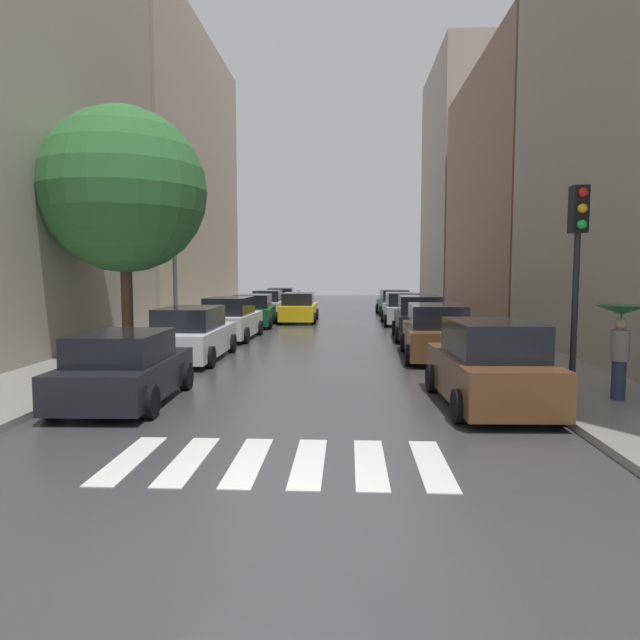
{
  "coord_description": "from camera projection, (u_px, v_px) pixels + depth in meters",
  "views": [
    {
      "loc": [
        1.02,
        -6.44,
        2.81
      ],
      "look_at": [
        -0.21,
        18.17,
        0.68
      ],
      "focal_mm": 31.69,
      "sensor_mm": 36.0,
      "label": 1
    }
  ],
  "objects": [
    {
      "name": "building_left_mid",
      "position": [
        161.0,
        175.0,
        36.19
      ],
      "size": [
        6.0,
        19.32,
        17.88
      ],
      "primitive_type": "cube",
      "color": "#B2A38C",
      "rests_on": "ground"
    },
    {
      "name": "parked_car_left_second",
      "position": [
        192.0,
        335.0,
        17.91
      ],
      "size": [
        2.14,
        4.8,
        1.68
      ],
      "rotation": [
        0.0,
        0.0,
        1.58
      ],
      "color": "silver",
      "rests_on": "ground"
    },
    {
      "name": "parked_car_right_second",
      "position": [
        436.0,
        333.0,
        18.15
      ],
      "size": [
        2.28,
        4.65,
        1.76
      ],
      "rotation": [
        0.0,
        0.0,
        1.52
      ],
      "color": "brown",
      "rests_on": "ground"
    },
    {
      "name": "parked_car_left_nearest",
      "position": [
        125.0,
        369.0,
        12.03
      ],
      "size": [
        2.21,
        4.11,
        1.53
      ],
      "rotation": [
        0.0,
        0.0,
        1.6
      ],
      "color": "black",
      "rests_on": "ground"
    },
    {
      "name": "sidewalk_right",
      "position": [
        450.0,
        322.0,
        30.25
      ],
      "size": [
        3.0,
        72.0,
        0.15
      ],
      "primitive_type": "cube",
      "color": "gray",
      "rests_on": "ground"
    },
    {
      "name": "parked_car_right_fifth",
      "position": [
        394.0,
        303.0,
        36.59
      ],
      "size": [
        2.22,
        4.16,
        1.61
      ],
      "rotation": [
        0.0,
        0.0,
        1.61
      ],
      "color": "#0C4C2D",
      "rests_on": "ground"
    },
    {
      "name": "lamp_post_left",
      "position": [
        174.0,
        235.0,
        21.27
      ],
      "size": [
        0.6,
        0.28,
        6.98
      ],
      "color": "#595B60",
      "rests_on": "sidewalk_left"
    },
    {
      "name": "ground_plane",
      "position": [
        329.0,
        324.0,
        30.58
      ],
      "size": [
        28.0,
        72.0,
        0.04
      ],
      "primitive_type": "cube",
      "color": "#39393B"
    },
    {
      "name": "parked_car_left_sixth",
      "position": [
        281.0,
        300.0,
        40.32
      ],
      "size": [
        2.29,
        4.58,
        1.63
      ],
      "rotation": [
        0.0,
        0.0,
        1.62
      ],
      "color": "maroon",
      "rests_on": "ground"
    },
    {
      "name": "parked_car_right_fourth",
      "position": [
        402.0,
        309.0,
        29.95
      ],
      "size": [
        2.04,
        4.6,
        1.69
      ],
      "rotation": [
        0.0,
        0.0,
        1.56
      ],
      "color": "#B2B7BF",
      "rests_on": "ground"
    },
    {
      "name": "pedestrian_foreground",
      "position": [
        621.0,
        330.0,
        11.62
      ],
      "size": [
        1.04,
        1.04,
        1.97
      ],
      "rotation": [
        0.0,
        0.0,
        0.74
      ],
      "color": "navy",
      "rests_on": "sidewalk_right"
    },
    {
      "name": "crosswalk_stripes",
      "position": [
        279.0,
        462.0,
        8.33
      ],
      "size": [
        4.95,
        2.2,
        0.01
      ],
      "color": "silver",
      "rests_on": "ground"
    },
    {
      "name": "building_right_far",
      "position": [
        467.0,
        186.0,
        47.35
      ],
      "size": [
        6.0,
        13.6,
        19.96
      ],
      "primitive_type": "cube",
      "color": "#9E9384",
      "rests_on": "ground"
    },
    {
      "name": "parked_car_right_third",
      "position": [
        419.0,
        319.0,
        23.36
      ],
      "size": [
        2.19,
        4.24,
        1.81
      ],
      "rotation": [
        0.0,
        0.0,
        1.53
      ],
      "color": "black",
      "rests_on": "ground"
    },
    {
      "name": "sidewalk_left",
      "position": [
        211.0,
        321.0,
        30.89
      ],
      "size": [
        3.0,
        72.0,
        0.15
      ],
      "primitive_type": "cube",
      "color": "gray",
      "rests_on": "ground"
    },
    {
      "name": "street_tree_left",
      "position": [
        124.0,
        191.0,
        17.71
      ],
      "size": [
        5.15,
        5.15,
        7.77
      ],
      "color": "#513823",
      "rests_on": "sidewalk_left"
    },
    {
      "name": "parked_car_left_fifth",
      "position": [
        268.0,
        305.0,
        34.6
      ],
      "size": [
        2.05,
        4.66,
        1.65
      ],
      "rotation": [
        0.0,
        0.0,
        1.59
      ],
      "color": "silver",
      "rests_on": "ground"
    },
    {
      "name": "parked_car_left_third",
      "position": [
        230.0,
        320.0,
        23.37
      ],
      "size": [
        2.19,
        4.47,
        1.75
      ],
      "rotation": [
        0.0,
        0.0,
        1.54
      ],
      "color": "silver",
      "rests_on": "ground"
    },
    {
      "name": "traffic_light_right_corner",
      "position": [
        578.0,
        247.0,
        10.91
      ],
      "size": [
        0.3,
        0.42,
        4.3
      ],
      "color": "black",
      "rests_on": "sidewalk_right"
    },
    {
      "name": "taxi_midroad",
      "position": [
        299.0,
        308.0,
        31.34
      ],
      "size": [
        2.11,
        4.65,
        1.81
      ],
      "rotation": [
        0.0,
        0.0,
        1.58
      ],
      "color": "yellow",
      "rests_on": "ground"
    },
    {
      "name": "building_right_mid",
      "position": [
        524.0,
        195.0,
        32.0
      ],
      "size": [
        6.0,
        16.21,
        14.22
      ],
      "primitive_type": "cube",
      "color": "#8C6B56",
      "rests_on": "ground"
    },
    {
      "name": "parked_car_right_nearest",
      "position": [
        490.0,
        367.0,
        11.69
      ],
      "size": [
        2.18,
        4.23,
        1.8
      ],
      "rotation": [
        0.0,
        0.0,
        1.61
      ],
      "color": "brown",
      "rests_on": "ground"
    },
    {
      "name": "parked_car_left_fourth",
      "position": [
        253.0,
        311.0,
        28.81
      ],
      "size": [
        2.3,
        4.43,
        1.64
      ],
      "rotation": [
        0.0,
        0.0,
        1.61
      ],
      "color": "#0C4C2D",
      "rests_on": "ground"
    }
  ]
}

